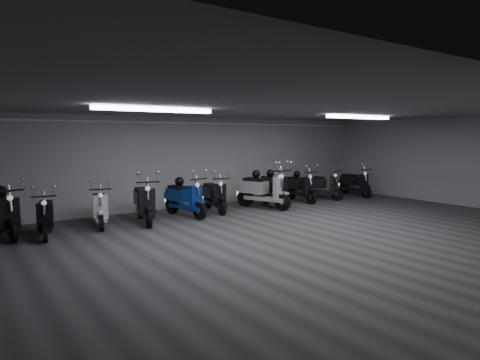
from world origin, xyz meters
TOP-DOWN VIEW (x-y plane):
  - floor at (0.00, 0.00)m, footprint 14.00×10.00m
  - ceiling at (0.00, 0.00)m, footprint 14.00×10.00m
  - back_wall at (0.00, 5.00)m, footprint 14.00×0.01m
  - right_wall at (7.00, 0.00)m, footprint 0.01×10.00m
  - fluor_strip_left at (-3.00, 1.00)m, footprint 2.40×0.18m
  - fluor_strip_right at (3.00, 1.00)m, footprint 2.40×0.18m
  - conduit at (0.00, 4.92)m, footprint 13.60×0.05m
  - scooter_0 at (-5.39, 3.75)m, footprint 0.85×1.91m
  - scooter_1 at (-4.64, 3.32)m, footprint 0.86×1.70m
  - scooter_2 at (-3.34, 3.68)m, footprint 0.92×1.73m
  - scooter_3 at (-2.29, 3.44)m, footprint 1.02×1.96m
  - scooter_4 at (-1.05, 3.58)m, footprint 0.94×1.90m
  - scooter_5 at (0.00, 3.74)m, footprint 0.88×1.80m
  - scooter_6 at (1.52, 3.33)m, footprint 1.32×2.11m
  - scooter_7 at (1.97, 3.40)m, footprint 1.16×2.09m
  - scooter_8 at (3.35, 3.64)m, footprint 0.80×1.81m
  - scooter_9 at (4.38, 3.63)m, footprint 0.95×1.79m
  - scooter_10 at (5.85, 3.41)m, footprint 0.81×1.79m
  - helmet_0 at (-1.09, 3.82)m, footprint 0.25×0.25m
  - helmet_1 at (-5.43, 4.01)m, footprint 0.29×0.29m
  - helmet_2 at (2.04, 3.67)m, footprint 0.24×0.24m
  - helmet_3 at (3.38, 3.88)m, footprint 0.23×0.23m
  - helmet_4 at (1.42, 3.59)m, footprint 0.25×0.25m

SIDE VIEW (x-z plane):
  - floor at x=0.00m, z-range -0.01..0.00m
  - scooter_1 at x=-4.64m, z-range 0.00..1.21m
  - scooter_2 at x=-3.34m, z-range 0.00..1.23m
  - scooter_9 at x=4.38m, z-range 0.00..1.27m
  - scooter_10 at x=5.85m, z-range 0.00..1.28m
  - scooter_5 at x=0.00m, z-range 0.00..1.29m
  - scooter_8 at x=3.35m, z-range 0.00..1.31m
  - scooter_4 at x=-1.05m, z-range 0.00..1.35m
  - scooter_0 at x=-5.39m, z-range 0.00..1.37m
  - scooter_3 at x=-2.29m, z-range 0.00..1.39m
  - scooter_7 at x=1.97m, z-range 0.00..1.48m
  - scooter_6 at x=1.52m, z-range 0.00..1.49m
  - helmet_3 at x=3.38m, z-range 0.81..1.04m
  - helmet_0 at x=-1.09m, z-range 0.84..1.09m
  - helmet_1 at x=-5.43m, z-range 0.85..1.14m
  - helmet_2 at x=2.04m, z-range 0.92..1.16m
  - helmet_4 at x=1.42m, z-range 0.92..1.18m
  - back_wall at x=0.00m, z-range 0.00..2.80m
  - right_wall at x=7.00m, z-range 0.00..2.80m
  - conduit at x=0.00m, z-range 2.59..2.65m
  - fluor_strip_left at x=-3.00m, z-range 2.70..2.78m
  - fluor_strip_right at x=3.00m, z-range 2.70..2.78m
  - ceiling at x=0.00m, z-range 2.80..2.81m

